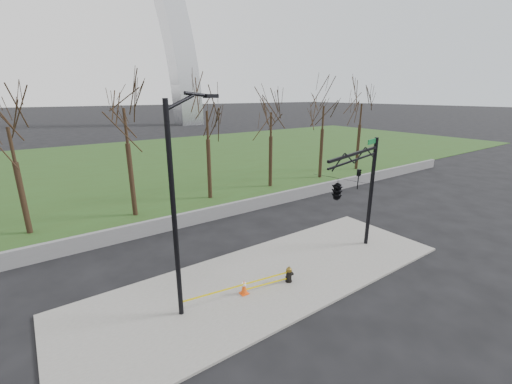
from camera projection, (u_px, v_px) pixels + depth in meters
ground at (270, 278)px, 15.09m from camera, size 500.00×500.00×0.00m
sidewalk at (270, 277)px, 15.07m from camera, size 18.00×6.00×0.10m
grass_strip at (113, 166)px, 38.48m from camera, size 120.00×40.00×0.06m
guardrail at (194, 218)px, 21.20m from camera, size 60.00×0.30×0.90m
tree_row at (172, 154)px, 23.53m from camera, size 46.78×4.00×7.93m
fire_hydrant at (289, 275)px, 14.53m from camera, size 0.46×0.30×0.74m
traffic_cone at (244, 287)px, 13.64m from camera, size 0.34×0.34×0.65m
street_light at (178, 197)px, 11.36m from camera, size 2.33×0.85×8.21m
traffic_signal_mast at (345, 185)px, 14.85m from camera, size 4.96×2.54×6.00m
caution_tape at (248, 285)px, 13.64m from camera, size 4.79×0.70×0.39m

